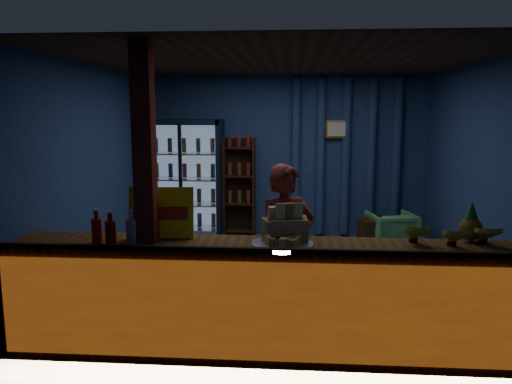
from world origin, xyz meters
TOP-DOWN VIEW (x-y plane):
  - ground at (0.00, 0.00)m, footprint 4.60×4.60m
  - room_walls at (0.00, 0.00)m, footprint 4.60×4.60m
  - counter at (0.00, -1.91)m, footprint 4.40×0.57m
  - support_post at (-1.05, -1.90)m, footprint 0.16×0.16m
  - beverage_cooler at (-1.55, 1.92)m, footprint 1.20×0.62m
  - bottle_shelf at (-0.70, 2.06)m, footprint 0.50×0.28m
  - curtain_folds at (1.00, 2.14)m, footprint 1.74×0.14m
  - framed_picture at (0.85, 2.10)m, footprint 0.36×0.04m
  - shopkeeper at (0.10, -1.35)m, footprint 0.67×0.56m
  - green_chair at (1.60, 1.36)m, footprint 0.73×0.74m
  - side_table at (1.41, 1.36)m, footprint 0.57×0.46m
  - yellow_sign at (-0.96, -1.77)m, footprint 0.56×0.16m
  - soda_bottles at (-1.31, -2.00)m, footprint 0.38×0.17m
  - snack_box_left at (0.13, -1.78)m, footprint 0.33×0.28m
  - snack_box_centre at (0.05, -1.76)m, footprint 0.33×0.29m
  - pastry_tray at (0.08, -1.96)m, footprint 0.51×0.51m
  - banana_bunches at (1.59, -1.85)m, footprint 1.10×0.31m
  - pineapple at (1.64, -1.71)m, footprint 0.20×0.20m

SIDE VIEW (x-z plane):
  - ground at x=0.00m, z-range 0.00..0.00m
  - side_table at x=1.41m, z-range -0.04..0.51m
  - green_chair at x=1.60m, z-range 0.00..0.57m
  - counter at x=0.00m, z-range -0.02..0.97m
  - shopkeeper at x=0.10m, z-range 0.00..1.55m
  - bottle_shelf at x=-0.70m, z-range -0.01..1.59m
  - beverage_cooler at x=-1.55m, z-range -0.02..1.88m
  - pastry_tray at x=0.08m, z-range 0.94..1.02m
  - banana_bunches at x=1.59m, z-range 0.95..1.13m
  - snack_box_centre at x=0.05m, z-range 0.91..1.20m
  - snack_box_left at x=0.13m, z-range 0.90..1.23m
  - soda_bottles at x=-1.31m, z-range 0.92..1.21m
  - pineapple at x=1.64m, z-range 0.92..1.26m
  - yellow_sign at x=-0.96m, z-range 0.95..1.39m
  - support_post at x=-1.05m, z-range 0.00..2.60m
  - curtain_folds at x=1.00m, z-range 0.05..2.55m
  - room_walls at x=0.00m, z-range -0.73..3.87m
  - framed_picture at x=0.85m, z-range 1.61..1.89m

